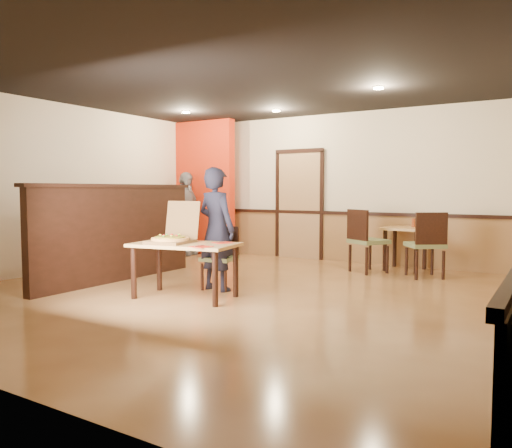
{
  "coord_description": "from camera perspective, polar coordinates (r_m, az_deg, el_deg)",
  "views": [
    {
      "loc": [
        3.64,
        -5.42,
        1.37
      ],
      "look_at": [
        0.31,
        0.0,
        0.92
      ],
      "focal_mm": 35.0,
      "sensor_mm": 36.0,
      "label": 1
    }
  ],
  "objects": [
    {
      "name": "diner",
      "position": [
        6.75,
        -4.54,
        -0.58
      ],
      "size": [
        0.66,
        0.49,
        1.66
      ],
      "primitive_type": "imported",
      "rotation": [
        0.0,
        0.0,
        2.98
      ],
      "color": "black",
      "rests_on": "floor"
    },
    {
      "name": "spot_b",
      "position": [
        9.19,
        2.3,
        12.83
      ],
      "size": [
        0.14,
        0.14,
        0.02
      ],
      "primitive_type": "cylinder",
      "color": "#F9EEAE",
      "rests_on": "ceiling"
    },
    {
      "name": "red_accent_panel",
      "position": [
        10.66,
        -6.31,
        4.14
      ],
      "size": [
        1.6,
        0.2,
        2.78
      ],
      "primitive_type": "cube",
      "color": "red",
      "rests_on": "floor"
    },
    {
      "name": "napkin_near",
      "position": [
        5.89,
        -6.3,
        -2.58
      ],
      "size": [
        0.24,
        0.24,
        0.01
      ],
      "rotation": [
        0.0,
        0.0,
        -0.1
      ],
      "color": "red",
      "rests_on": "main_table"
    },
    {
      "name": "pizza",
      "position": [
        6.36,
        -9.77,
        -1.68
      ],
      "size": [
        0.49,
        0.49,
        0.03
      ],
      "primitive_type": "cylinder",
      "rotation": [
        0.0,
        0.0,
        -0.03
      ],
      "color": "tan",
      "rests_on": "pizza_box"
    },
    {
      "name": "spot_a",
      "position": [
        9.45,
        -8.0,
        12.54
      ],
      "size": [
        0.14,
        0.14,
        0.02
      ],
      "primitive_type": "cylinder",
      "color": "#F9EEAE",
      "rests_on": "ceiling"
    },
    {
      "name": "side_chair_right",
      "position": [
        8.09,
        18.96,
        -1.97
      ],
      "size": [
        0.7,
        0.7,
        1.02
      ],
      "rotation": [
        0.0,
        0.0,
        3.75
      ],
      "color": "#636F41",
      "rests_on": "floor"
    },
    {
      "name": "back_door",
      "position": [
        9.93,
        4.98,
        2.14
      ],
      "size": [
        0.9,
        0.06,
        2.1
      ],
      "primitive_type": "cube",
      "color": "tan",
      "rests_on": "wall_back"
    },
    {
      "name": "diner_chair",
      "position": [
        6.92,
        -4.0,
        -3.51
      ],
      "size": [
        0.49,
        0.49,
        0.85
      ],
      "rotation": [
        0.0,
        0.0,
        0.17
      ],
      "color": "#636F41",
      "rests_on": "floor"
    },
    {
      "name": "booth_partition",
      "position": [
        7.71,
        -15.62,
        -0.86
      ],
      "size": [
        0.2,
        3.1,
        1.44
      ],
      "color": "black",
      "rests_on": "floor"
    },
    {
      "name": "wainscot_back",
      "position": [
        9.65,
        9.24,
        -1.52
      ],
      "size": [
        7.0,
        0.04,
        0.9
      ],
      "primitive_type": "cube",
      "color": "olive",
      "rests_on": "floor"
    },
    {
      "name": "ceiling",
      "position": [
        6.68,
        -2.37,
        16.36
      ],
      "size": [
        7.0,
        7.0,
        0.0
      ],
      "primitive_type": "plane",
      "rotation": [
        3.14,
        0.0,
        0.0
      ],
      "color": "black",
      "rests_on": "wall_back"
    },
    {
      "name": "wall_left",
      "position": [
        8.96,
        -21.31,
        3.92
      ],
      "size": [
        0.0,
        7.0,
        7.0
      ],
      "primitive_type": "plane",
      "rotation": [
        1.57,
        0.0,
        1.57
      ],
      "color": "beige",
      "rests_on": "floor"
    },
    {
      "name": "main_table",
      "position": [
        6.33,
        -8.13,
        -3.14
      ],
      "size": [
        1.4,
        0.95,
        0.69
      ],
      "rotation": [
        0.0,
        0.0,
        0.17
      ],
      "color": "tan",
      "rests_on": "floor"
    },
    {
      "name": "napkin_far",
      "position": [
        6.31,
        -3.83,
        -2.12
      ],
      "size": [
        0.28,
        0.28,
        0.01
      ],
      "rotation": [
        0.0,
        0.0,
        -0.43
      ],
      "color": "red",
      "rests_on": "main_table"
    },
    {
      "name": "side_chair_left",
      "position": [
        8.35,
        12.35,
        -1.6
      ],
      "size": [
        0.71,
        0.71,
        1.04
      ],
      "rotation": [
        0.0,
        0.0,
        2.59
      ],
      "color": "#636F41",
      "rests_on": "floor"
    },
    {
      "name": "floor",
      "position": [
        6.67,
        -2.3,
        -7.85
      ],
      "size": [
        7.0,
        7.0,
        0.0
      ],
      "primitive_type": "plane",
      "color": "#B27B45",
      "rests_on": "ground"
    },
    {
      "name": "chair_rail_back",
      "position": [
        9.6,
        9.23,
        1.26
      ],
      "size": [
        7.0,
        0.06,
        0.06
      ],
      "primitive_type": "cube",
      "color": "black",
      "rests_on": "wall_back"
    },
    {
      "name": "wall_back",
      "position": [
        9.63,
        9.37,
        4.13
      ],
      "size": [
        7.0,
        0.0,
        7.0
      ],
      "primitive_type": "plane",
      "rotation": [
        1.57,
        0.0,
        0.0
      ],
      "color": "beige",
      "rests_on": "floor"
    },
    {
      "name": "pizza_box",
      "position": [
        6.4,
        -9.51,
        -1.51
      ],
      "size": [
        0.56,
        0.64,
        0.52
      ],
      "rotation": [
        0.0,
        0.0,
        0.13
      ],
      "color": "brown",
      "rests_on": "main_table"
    },
    {
      "name": "spot_c",
      "position": [
        7.41,
        13.84,
        14.86
      ],
      "size": [
        0.14,
        0.14,
        0.02
      ],
      "primitive_type": "cylinder",
      "color": "#F9EEAE",
      "rests_on": "ceiling"
    },
    {
      "name": "side_table",
      "position": [
        8.8,
        16.69,
        -1.49
      ],
      "size": [
        0.7,
        0.7,
        0.73
      ],
      "rotation": [
        0.0,
        0.0,
        -0.03
      ],
      "color": "tan",
      "rests_on": "floor"
    },
    {
      "name": "condiment",
      "position": [
        8.89,
        17.55,
        0.15
      ],
      "size": [
        0.06,
        0.06,
        0.15
      ],
      "primitive_type": "cylinder",
      "color": "brown",
      "rests_on": "side_table"
    },
    {
      "name": "passerby",
      "position": [
        10.42,
        -8.08,
        1.17
      ],
      "size": [
        0.48,
        1.03,
        1.73
      ],
      "primitive_type": "imported",
      "rotation": [
        0.0,
        0.0,
        1.63
      ],
      "color": "gray",
      "rests_on": "floor"
    }
  ]
}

